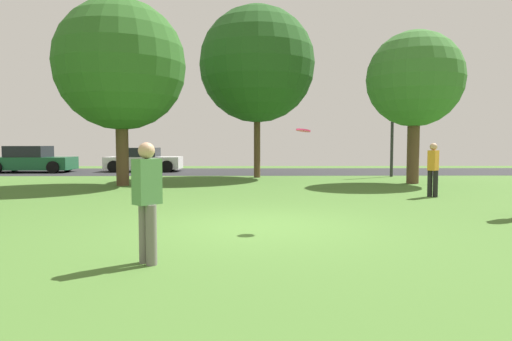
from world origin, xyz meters
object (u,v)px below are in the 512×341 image
at_px(birch_tree_lone, 257,65).
at_px(oak_tree_left, 415,80).
at_px(person_thrower, 433,168).
at_px(street_lamp_post, 392,129).
at_px(frisbee_disc, 303,130).
at_px(parked_car_white, 143,161).
at_px(parked_car_green, 32,160).
at_px(oak_tree_center, 121,66).
at_px(person_catcher, 147,198).

xyz_separation_m(birch_tree_lone, oak_tree_left, (6.02, -3.15, -1.12)).
xyz_separation_m(person_thrower, street_lamp_post, (1.37, 7.81, 1.39)).
relative_size(person_thrower, frisbee_disc, 4.25).
height_order(birch_tree_lone, person_thrower, birch_tree_lone).
bearing_deg(parked_car_white, street_lamp_post, -17.91).
height_order(birch_tree_lone, street_lamp_post, birch_tree_lone).
bearing_deg(parked_car_white, birch_tree_lone, -35.22).
bearing_deg(birch_tree_lone, person_thrower, -56.28).
bearing_deg(parked_car_green, oak_tree_center, -46.96).
height_order(oak_tree_left, street_lamp_post, oak_tree_left).
distance_m(birch_tree_lone, person_catcher, 15.11).
distance_m(oak_tree_center, person_catcher, 11.69).
bearing_deg(oak_tree_left, oak_tree_center, -176.71).
relative_size(parked_car_white, street_lamp_post, 0.91).
distance_m(birch_tree_lone, person_thrower, 9.93).
xyz_separation_m(birch_tree_lone, person_thrower, (4.98, -7.45, -4.27)).
height_order(parked_car_green, parked_car_white, parked_car_green).
xyz_separation_m(person_catcher, parked_car_green, (-10.49, 18.22, -0.21)).
distance_m(birch_tree_lone, oak_tree_left, 6.88).
bearing_deg(oak_tree_center, parked_car_green, 133.04).
relative_size(oak_tree_left, person_catcher, 3.74).
distance_m(person_catcher, frisbee_disc, 3.46).
xyz_separation_m(person_thrower, frisbee_disc, (-4.36, -4.54, 0.94)).
height_order(person_catcher, frisbee_disc, frisbee_disc).
bearing_deg(person_thrower, birch_tree_lone, -102.48).
height_order(birch_tree_lone, parked_car_white, birch_tree_lone).
height_order(parked_car_green, street_lamp_post, street_lamp_post).
bearing_deg(oak_tree_left, person_catcher, -124.39).
relative_size(birch_tree_lone, parked_car_white, 1.89).
distance_m(oak_tree_left, person_catcher, 13.99).
bearing_deg(parked_car_white, oak_tree_left, -31.66).
distance_m(birch_tree_lone, parked_car_green, 13.52).
distance_m(oak_tree_center, person_thrower, 11.27).
bearing_deg(parked_car_green, birch_tree_lone, -17.43).
distance_m(person_thrower, parked_car_green, 20.52).
height_order(oak_tree_center, parked_car_green, oak_tree_center).
relative_size(oak_tree_left, street_lamp_post, 1.31).
distance_m(oak_tree_center, street_lamp_post, 12.33).
relative_size(oak_tree_center, birch_tree_lone, 0.88).
relative_size(oak_tree_center, person_catcher, 4.32).
xyz_separation_m(oak_tree_left, street_lamp_post, (0.32, 3.51, -1.76)).
relative_size(oak_tree_center, oak_tree_left, 1.16).
relative_size(person_catcher, frisbee_disc, 4.25).
distance_m(birch_tree_lone, frisbee_disc, 12.47).
distance_m(parked_car_green, parked_car_white, 5.91).
bearing_deg(birch_tree_lone, person_catcher, -96.67).
height_order(oak_tree_left, person_catcher, oak_tree_left).
distance_m(oak_tree_left, person_thrower, 5.44).
relative_size(birch_tree_lone, frisbee_disc, 20.95).
relative_size(frisbee_disc, parked_car_white, 0.09).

